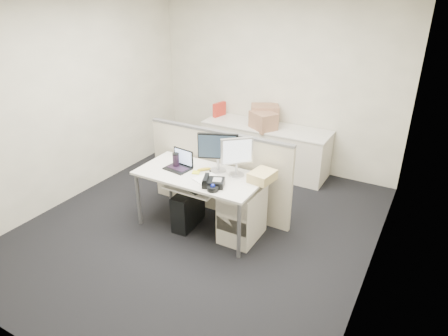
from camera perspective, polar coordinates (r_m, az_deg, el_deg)
The scene contains 28 objects.
floor at distance 5.08m, azimuth -3.30°, elevation -8.30°, with size 4.00×4.50×0.01m, color black.
wall_back at distance 6.42m, azimuth 7.46°, elevation 11.91°, with size 4.00×0.02×2.70m, color #B3AF9B.
wall_front at distance 3.03m, azimuth -27.53°, elevation -6.39°, with size 4.00×0.02×2.70m, color #B3AF9B.
wall_left at distance 5.78m, azimuth -20.84°, elevation 9.04°, with size 0.02×4.50×2.70m, color #B3AF9B.
wall_right at distance 3.85m, azimuth 22.21°, elevation 1.15°, with size 0.02×4.50×2.70m, color #B3AF9B.
desk at distance 4.75m, azimuth -3.49°, elevation -1.54°, with size 1.50×0.75×0.73m.
keyboard_tray at distance 4.64m, azimuth -4.68°, elevation -2.90°, with size 0.62×0.32×0.02m, color silver.
drawer_pedestal at distance 4.71m, azimuth 2.63°, elevation -6.47°, with size 0.40×0.55×0.65m, color #BEB7A3.
cubicle_partition at distance 5.14m, azimuth -0.79°, elevation -0.75°, with size 2.00×0.06×1.10m, color #B8B39B.
back_counter at distance 6.43m, azimuth 5.88°, elevation 2.75°, with size 2.00×0.60×0.72m, color #BEB7A3.
monitor_main at distance 4.69m, azimuth -0.86°, elevation 2.23°, with size 0.48×0.18×0.48m, color black.
monitor_small at distance 4.58m, azimuth 1.85°, elevation 1.54°, with size 0.38×0.19×0.46m, color #B7B7BC.
laptop at distance 4.81m, azimuth -6.68°, elevation 1.06°, with size 0.30×0.23×0.23m, color black.
trackball at distance 4.33m, azimuth -1.61°, elevation -2.94°, with size 0.13×0.13×0.05m, color black.
desk_phone at distance 4.42m, azimuth -1.51°, elevation -2.12°, with size 0.23×0.19×0.07m, color black.
paper_stack at distance 4.59m, azimuth -2.47°, elevation -1.55°, with size 0.22×0.28×0.01m, color white.
sticky_pad at distance 4.74m, azimuth -4.02°, elevation -0.63°, with size 0.09×0.09×0.01m, color yellow.
travel_mug at distance 4.88m, azimuth -6.87°, elevation 1.04°, with size 0.08×0.08×0.17m, color black.
banana at distance 4.79m, azimuth -2.87°, elevation -0.17°, with size 0.17×0.04×0.04m, color gold.
cellphone at distance 4.79m, azimuth -1.51°, elevation -0.31°, with size 0.05×0.10×0.01m, color black.
manila_folders at distance 4.55m, azimuth 5.51°, elevation -1.17°, with size 0.24×0.30×0.11m, color tan.
keyboard at distance 4.66m, azimuth -5.10°, elevation -2.42°, with size 0.47×0.17×0.03m, color black.
pc_tower_desk at distance 4.99m, azimuth -5.13°, elevation -5.80°, with size 0.20×0.50×0.47m, color black.
pc_tower_spare_dark at distance 7.02m, azimuth -1.70°, elevation 3.50°, with size 0.18×0.45×0.42m, color black.
pc_tower_spare_silver at distance 6.98m, azimuth -6.98°, elevation 3.05°, with size 0.17×0.41×0.39m, color #B7B7BC.
cardboard_box_left at distance 6.39m, azimuth 5.85°, elevation 7.55°, with size 0.42×0.32×0.32m, color #9B7157.
cardboard_box_right at distance 6.16m, azimuth 5.62°, elevation 6.68°, with size 0.38×0.30×0.28m, color #9B7157.
red_binder at distance 6.74m, azimuth -0.66°, elevation 8.29°, with size 0.06×0.27×0.25m, color #B6291C.
Camera 1 is at (2.33, -3.55, 2.79)m, focal length 32.00 mm.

